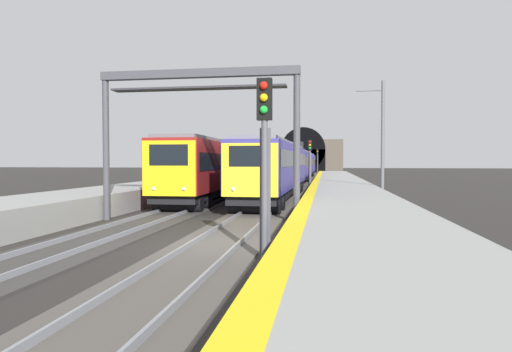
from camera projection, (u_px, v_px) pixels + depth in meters
ground_plane at (219, 245)px, 13.66m from camera, size 320.00×320.00×0.00m
platform_right at (362, 231)px, 12.96m from camera, size 112.00×4.10×1.08m
platform_right_edge_strip at (301, 211)px, 13.22m from camera, size 112.00×0.50×0.01m
track_main_line at (219, 243)px, 13.66m from camera, size 160.00×2.82×0.21m
track_adjacent_line at (94, 240)px, 14.32m from camera, size 160.00×2.96×0.21m
train_main_approaching at (295, 165)px, 47.81m from camera, size 57.01×3.03×4.73m
train_adjacent_platform at (240, 165)px, 38.84m from camera, size 36.97×3.03×4.84m
railway_signal_near at (265, 151)px, 11.08m from camera, size 0.39×0.38×4.69m
railway_signal_mid at (310, 159)px, 43.11m from camera, size 0.39×0.38×4.70m
railway_signal_far at (317, 160)px, 82.36m from camera, size 0.39×0.38×4.92m
overhead_signal_gantry at (198, 106)px, 18.59m from camera, size 0.70×8.69×6.50m
tunnel_portal at (303, 156)px, 106.77m from camera, size 2.76×19.02×10.84m
catenary_mast_near at (382, 140)px, 27.39m from camera, size 0.22×1.77×7.63m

